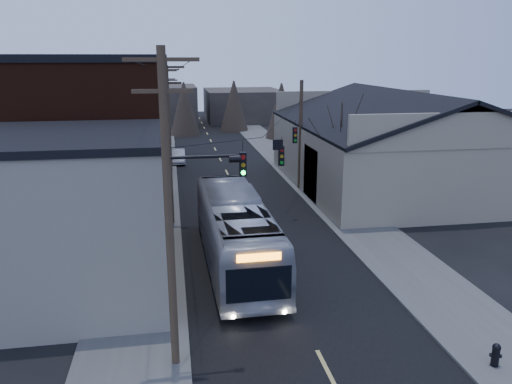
# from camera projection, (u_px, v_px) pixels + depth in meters

# --- Properties ---
(road_surface) EXTENTS (9.00, 110.00, 0.02)m
(road_surface) POSITION_uv_depth(u_px,v_px,m) (229.00, 177.00, 43.53)
(road_surface) COLOR black
(road_surface) RESTS_ON ground
(sidewalk_left) EXTENTS (4.00, 110.00, 0.12)m
(sidewalk_left) POSITION_uv_depth(u_px,v_px,m) (154.00, 180.00, 42.47)
(sidewalk_left) COLOR #474744
(sidewalk_left) RESTS_ON ground
(sidewalk_right) EXTENTS (4.00, 110.00, 0.12)m
(sidewalk_right) POSITION_uv_depth(u_px,v_px,m) (301.00, 174.00, 44.57)
(sidewalk_right) COLOR #474744
(sidewalk_right) RESTS_ON ground
(building_clapboard) EXTENTS (8.00, 8.00, 7.00)m
(building_clapboard) POSITION_uv_depth(u_px,v_px,m) (75.00, 219.00, 21.18)
(building_clapboard) COLOR slate
(building_clapboard) RESTS_ON ground
(building_brick) EXTENTS (10.00, 12.00, 10.00)m
(building_brick) POSITION_uv_depth(u_px,v_px,m) (88.00, 143.00, 31.09)
(building_brick) COLOR black
(building_brick) RESTS_ON ground
(building_left_far) EXTENTS (9.00, 14.00, 7.00)m
(building_left_far) POSITION_uv_depth(u_px,v_px,m) (121.00, 130.00, 46.79)
(building_left_far) COLOR #312C27
(building_left_far) RESTS_ON ground
(warehouse) EXTENTS (16.16, 20.60, 7.73)m
(warehouse) POSITION_uv_depth(u_px,v_px,m) (396.00, 153.00, 40.17)
(warehouse) COLOR gray
(warehouse) RESTS_ON ground
(building_far_left) EXTENTS (10.00, 12.00, 6.00)m
(building_far_left) POSITION_uv_depth(u_px,v_px,m) (162.00, 106.00, 75.08)
(building_far_left) COLOR #312C27
(building_far_left) RESTS_ON ground
(building_far_right) EXTENTS (12.00, 14.00, 5.00)m
(building_far_right) POSITION_uv_depth(u_px,v_px,m) (243.00, 105.00, 82.07)
(building_far_right) COLOR #312C27
(building_far_right) RESTS_ON ground
(bare_tree) EXTENTS (0.40, 0.40, 7.20)m
(bare_tree) POSITION_uv_depth(u_px,v_px,m) (340.00, 156.00, 34.13)
(bare_tree) COLOR black
(bare_tree) RESTS_ON ground
(utility_lines) EXTENTS (11.24, 45.28, 10.50)m
(utility_lines) POSITION_uv_depth(u_px,v_px,m) (195.00, 131.00, 36.16)
(utility_lines) COLOR #382B1E
(utility_lines) RESTS_ON ground
(bus) EXTENTS (3.12, 12.61, 3.50)m
(bus) POSITION_uv_depth(u_px,v_px,m) (236.00, 232.00, 24.86)
(bus) COLOR #9D9FA8
(bus) RESTS_ON ground
(parked_car) EXTENTS (1.43, 4.01, 1.32)m
(parked_car) POSITION_uv_depth(u_px,v_px,m) (178.00, 156.00, 49.37)
(parked_car) COLOR #ABADB3
(parked_car) RESTS_ON ground
(fire_hydrant) EXTENTS (0.40, 0.28, 0.82)m
(fire_hydrant) POSITION_uv_depth(u_px,v_px,m) (496.00, 354.00, 16.69)
(fire_hydrant) COLOR black
(fire_hydrant) RESTS_ON sidewalk_right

